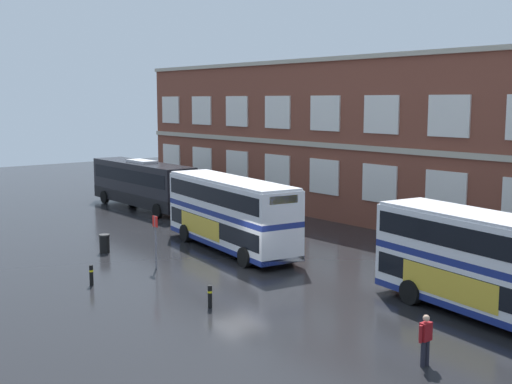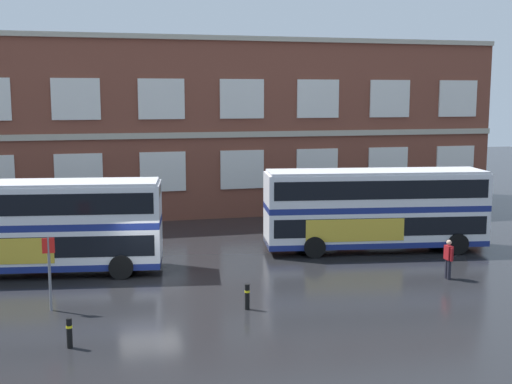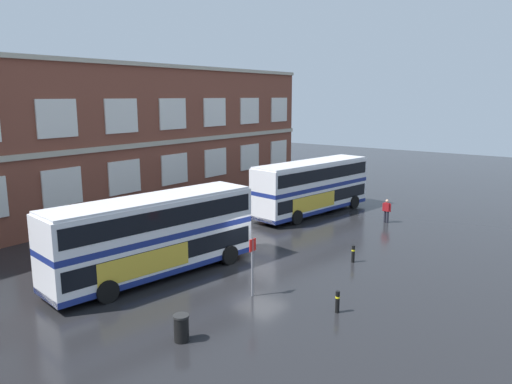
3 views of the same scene
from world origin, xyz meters
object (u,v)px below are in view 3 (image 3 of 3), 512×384
Objects in this scene: station_litter_bin at (181,328)px; double_decker_middle at (312,186)px; double_decker_near at (154,235)px; bus_stand_flag at (252,262)px; safety_bollard_east at (353,254)px; waiting_passenger at (387,210)px; safety_bollard_west at (337,301)px.

double_decker_middle is at bearing 17.41° from station_litter_bin.
bus_stand_flag is at bearing -80.10° from double_decker_near.
bus_stand_flag is 2.84× the size of safety_bollard_east.
safety_bollard_east is (11.84, -1.21, -0.03)m from station_litter_bin.
waiting_passenger is (17.14, -5.18, -1.22)m from double_decker_near.
safety_bollard_west is (5.65, -3.48, -0.03)m from station_litter_bin.
double_decker_middle is 17.64m from safety_bollard_west.
double_decker_near is 4.17× the size of bus_stand_flag.
bus_stand_flag is 2.62× the size of station_litter_bin.
double_decker_near is 6.62× the size of waiting_passenger.
station_litter_bin is 6.64m from safety_bollard_west.
station_litter_bin is 1.08× the size of safety_bollard_east.
station_litter_bin is at bearing -175.20° from bus_stand_flag.
safety_bollard_west is 1.00× the size of safety_bollard_east.
station_litter_bin is (-20.20, -6.33, -1.63)m from double_decker_middle.
bus_stand_flag is at bearing 166.93° from safety_bollard_east.
double_decker_near is 9.63m from safety_bollard_west.
waiting_passenger is at bearing -16.81° from double_decker_near.
double_decker_near is at bearing 163.19° from waiting_passenger.
bus_stand_flag is at bearing 4.80° from station_litter_bin.
double_decker_near is 11.85× the size of safety_bollard_west.
bus_stand_flag is 4.13m from safety_bollard_west.
double_decker_near is 16.28m from double_decker_middle.
safety_bollard_west is at bearing -164.92° from waiting_passenger.
double_decker_middle reaches higher than safety_bollard_west.
bus_stand_flag is at bearing -179.08° from waiting_passenger.
station_litter_bin is (-21.07, -0.67, -0.41)m from waiting_passenger.
double_decker_near is 17.95m from waiting_passenger.
double_decker_middle is 11.85× the size of safety_bollard_east.
double_decker_middle reaches higher than waiting_passenger.
bus_stand_flag reaches higher than waiting_passenger.
station_litter_bin is (-4.88, -0.41, -1.12)m from bus_stand_flag.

